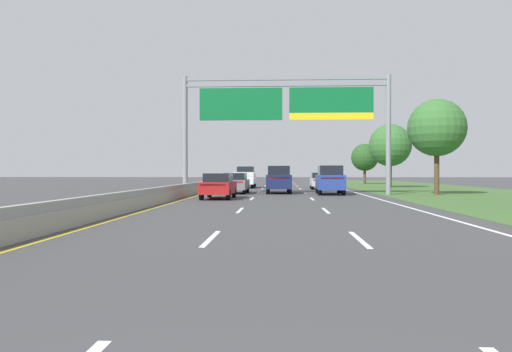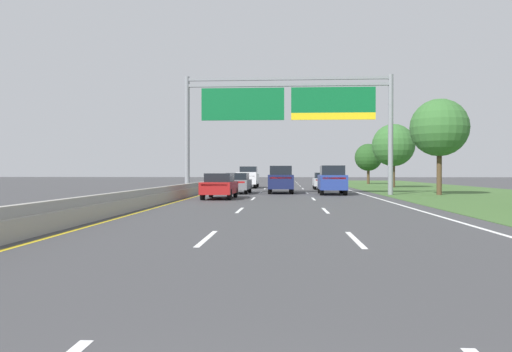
{
  "view_description": "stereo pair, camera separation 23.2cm",
  "coord_description": "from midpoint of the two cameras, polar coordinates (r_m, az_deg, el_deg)",
  "views": [
    {
      "loc": [
        -0.12,
        -1.78,
        1.68
      ],
      "look_at": [
        -1.22,
        20.8,
        1.48
      ],
      "focal_mm": 34.54,
      "sensor_mm": 36.0,
      "label": 1
    },
    {
      "loc": [
        0.12,
        -1.76,
        1.68
      ],
      "look_at": [
        -1.22,
        20.8,
        1.48
      ],
      "focal_mm": 34.54,
      "sensor_mm": 36.0,
      "label": 2
    }
  ],
  "objects": [
    {
      "name": "ground_plane",
      "position": [
        36.81,
        3.39,
        -2.1
      ],
      "size": [
        220.0,
        220.0,
        0.0
      ],
      "primitive_type": "plane",
      "color": "#3D3D3F"
    },
    {
      "name": "lane_striping",
      "position": [
        36.35,
        3.39,
        -2.12
      ],
      "size": [
        11.96,
        106.0,
        0.01
      ],
      "color": "white",
      "rests_on": "ground"
    },
    {
      "name": "grass_verge_right",
      "position": [
        39.36,
        24.16,
        -1.96
      ],
      "size": [
        14.0,
        110.0,
        0.02
      ],
      "primitive_type": "cube",
      "color": "#3D602D",
      "rests_on": "ground"
    },
    {
      "name": "median_barrier_concrete",
      "position": [
        37.38,
        -6.79,
        -1.52
      ],
      "size": [
        0.6,
        110.0,
        0.85
      ],
      "color": "#99968E",
      "rests_on": "ground"
    },
    {
      "name": "overhead_sign_gantry",
      "position": [
        35.87,
        3.88,
        7.7
      ],
      "size": [
        15.06,
        0.42,
        8.62
      ],
      "color": "gray",
      "rests_on": "ground"
    },
    {
      "name": "pickup_truck_white",
      "position": [
        50.66,
        -0.8,
        -0.16
      ],
      "size": [
        2.0,
        5.4,
        2.2
      ],
      "rotation": [
        0.0,
        0.0,
        1.57
      ],
      "color": "silver",
      "rests_on": "ground"
    },
    {
      "name": "car_silver_right_lane_sedan",
      "position": [
        47.2,
        7.89,
        -0.53
      ],
      "size": [
        1.92,
        4.44,
        1.57
      ],
      "rotation": [
        0.0,
        0.0,
        1.55
      ],
      "color": "#B2B5BA",
      "rests_on": "ground"
    },
    {
      "name": "car_red_left_lane_sedan",
      "position": [
        30.49,
        -4.0,
        -1.1
      ],
      "size": [
        1.89,
        4.43,
        1.57
      ],
      "rotation": [
        0.0,
        0.0,
        1.56
      ],
      "color": "maroon",
      "rests_on": "ground"
    },
    {
      "name": "car_blue_right_lane_suv",
      "position": [
        36.6,
        8.96,
        -0.4
      ],
      "size": [
        2.01,
        4.74,
        2.11
      ],
      "rotation": [
        0.0,
        0.0,
        1.55
      ],
      "color": "navy",
      "rests_on": "ground"
    },
    {
      "name": "car_grey_left_lane_sedan",
      "position": [
        37.82,
        -1.96,
        -0.79
      ],
      "size": [
        1.89,
        4.43,
        1.57
      ],
      "rotation": [
        0.0,
        0.0,
        1.55
      ],
      "color": "slate",
      "rests_on": "ground"
    },
    {
      "name": "car_navy_centre_lane_suv",
      "position": [
        38.15,
        3.05,
        -0.35
      ],
      "size": [
        1.97,
        4.73,
        2.11
      ],
      "rotation": [
        0.0,
        0.0,
        1.58
      ],
      "color": "#161E47",
      "rests_on": "ground"
    },
    {
      "name": "roadside_tree_mid",
      "position": [
        37.57,
        20.64,
        5.25
      ],
      "size": [
        4.1,
        4.1,
        6.87
      ],
      "color": "#4C3823",
      "rests_on": "ground"
    },
    {
      "name": "roadside_tree_far",
      "position": [
        53.34,
        15.74,
        3.45
      ],
      "size": [
        4.42,
        4.42,
        6.64
      ],
      "color": "#4C3823",
      "rests_on": "ground"
    },
    {
      "name": "roadside_tree_distant",
      "position": [
        67.93,
        12.98,
        2.11
      ],
      "size": [
        3.66,
        3.66,
        5.42
      ],
      "color": "#4C3823",
      "rests_on": "ground"
    }
  ]
}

